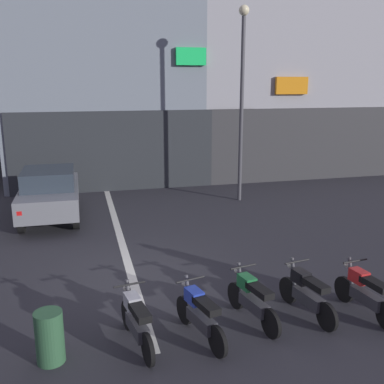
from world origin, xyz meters
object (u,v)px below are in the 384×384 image
street_lamp (242,86)px  trash_bin (50,337)px  motorcycle_silver_row_leftmost (136,320)px  motorcycle_black_row_right_mid (306,293)px  motorcycle_red_row_rightmost (365,292)px  motorcycle_blue_row_left_mid (200,314)px  motorcycle_green_row_centre (252,299)px  car_grey_crossing_near (50,192)px

street_lamp → trash_bin: street_lamp is taller
street_lamp → motorcycle_silver_row_leftmost: street_lamp is taller
motorcycle_silver_row_leftmost → motorcycle_black_row_right_mid: size_ratio=1.00×
motorcycle_red_row_rightmost → trash_bin: (-5.65, -0.06, -0.03)m
motorcycle_blue_row_left_mid → motorcycle_red_row_rightmost: 3.22m
motorcycle_silver_row_leftmost → motorcycle_black_row_right_mid: bearing=3.6°
motorcycle_blue_row_left_mid → motorcycle_green_row_centre: same height
motorcycle_green_row_centre → motorcycle_black_row_right_mid: 1.07m
motorcycle_silver_row_leftmost → motorcycle_blue_row_left_mid: (1.07, -0.06, 0.00)m
motorcycle_silver_row_leftmost → motorcycle_green_row_centre: bearing=6.2°
street_lamp → motorcycle_red_row_rightmost: street_lamp is taller
motorcycle_black_row_right_mid → motorcycle_red_row_rightmost: size_ratio=1.00×
trash_bin → motorcycle_green_row_centre: bearing=5.7°
trash_bin → motorcycle_red_row_rightmost: bearing=0.6°
motorcycle_green_row_centre → motorcycle_silver_row_leftmost: bearing=-173.8°
motorcycle_blue_row_left_mid → trash_bin: (-2.44, -0.05, -0.03)m
motorcycle_red_row_rightmost → motorcycle_black_row_right_mid: bearing=166.6°
car_grey_crossing_near → street_lamp: size_ratio=0.60×
car_grey_crossing_near → motorcycle_red_row_rightmost: (6.02, -7.87, -0.43)m
street_lamp → motorcycle_green_row_centre: street_lamp is taller
car_grey_crossing_near → motorcycle_black_row_right_mid: 9.09m
motorcycle_blue_row_left_mid → motorcycle_red_row_rightmost: size_ratio=0.98×
motorcycle_black_row_right_mid → motorcycle_green_row_centre: bearing=178.3°
motorcycle_black_row_right_mid → motorcycle_silver_row_leftmost: bearing=-176.4°
motorcycle_silver_row_leftmost → motorcycle_green_row_centre: size_ratio=1.00×
car_grey_crossing_near → trash_bin: car_grey_crossing_near is taller
motorcycle_green_row_centre → trash_bin: motorcycle_green_row_centre is taller
motorcycle_black_row_right_mid → motorcycle_red_row_rightmost: bearing=-13.4°
street_lamp → motorcycle_blue_row_left_mid: street_lamp is taller
motorcycle_blue_row_left_mid → motorcycle_black_row_right_mid: 2.16m
motorcycle_black_row_right_mid → trash_bin: 4.59m
car_grey_crossing_near → motorcycle_black_row_right_mid: car_grey_crossing_near is taller
car_grey_crossing_near → motorcycle_blue_row_left_mid: bearing=-70.4°
motorcycle_green_row_centre → motorcycle_black_row_right_mid: (1.07, -0.03, 0.00)m
car_grey_crossing_near → motorcycle_blue_row_left_mid: size_ratio=2.50×
trash_bin → street_lamp: bearing=53.8°
street_lamp → motorcycle_blue_row_left_mid: 10.16m
street_lamp → trash_bin: 11.37m
street_lamp → motorcycle_green_row_centre: 9.54m
motorcycle_silver_row_leftmost → trash_bin: (-1.36, -0.12, -0.03)m
motorcycle_blue_row_left_mid → car_grey_crossing_near: bearing=109.6°
motorcycle_blue_row_left_mid → motorcycle_black_row_right_mid: size_ratio=0.99×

